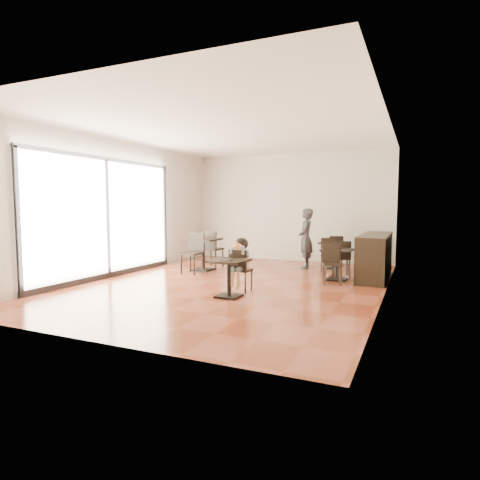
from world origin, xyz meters
The scene contains 23 objects.
floor centered at (0.00, 0.00, 0.00)m, with size 6.00×8.00×0.01m, color brown.
ceiling centered at (0.00, 0.00, 3.20)m, with size 6.00×8.00×0.01m, color white.
wall_back centered at (0.00, 4.00, 1.60)m, with size 6.00×0.01×3.20m, color beige.
wall_front centered at (0.00, -4.00, 1.60)m, with size 6.00×0.01×3.20m, color beige.
wall_left centered at (-3.00, 0.00, 1.60)m, with size 0.01×8.00×3.20m, color beige.
wall_right centered at (3.00, 0.00, 1.60)m, with size 0.01×8.00×3.20m, color beige.
storefront_window centered at (-2.97, -0.50, 1.40)m, with size 0.04×4.50×2.60m, color white.
child_table centered at (0.44, -1.17, 0.34)m, with size 0.65×0.65×0.68m, color black, non-canonical shape.
child_chair centered at (0.44, -0.62, 0.41)m, with size 0.37×0.37×0.82m, color black, non-canonical shape.
child centered at (0.44, -0.62, 0.52)m, with size 0.37×0.52×1.03m, color slate, non-canonical shape.
plate centered at (0.44, -1.27, 0.69)m, with size 0.23×0.23×0.01m, color black.
pizza_slice centered at (0.44, -0.81, 0.89)m, with size 0.24×0.18×0.06m, color tan, non-canonical shape.
adult_patron centered at (0.84, 2.70, 0.79)m, with size 0.58×0.38×1.58m, color #36363B.
cafe_table_mid centered at (1.91, 1.31, 0.35)m, with size 0.66×0.66×0.70m, color black, non-canonical shape.
cafe_table_left centered at (-1.46, 1.28, 0.41)m, with size 0.77×0.77×0.82m, color black, non-canonical shape.
cafe_table_back centered at (1.49, 3.00, 0.34)m, with size 0.65×0.65×0.69m, color black, non-canonical shape.
chair_mid_a centered at (1.91, 1.86, 0.42)m, with size 0.38×0.38×0.84m, color black, non-canonical shape.
chair_mid_b centered at (1.91, 0.76, 0.42)m, with size 0.38×0.38×0.84m, color black, non-canonical shape.
chair_left_a centered at (-1.46, 1.83, 0.49)m, with size 0.44×0.44×0.98m, color black, non-canonical shape.
chair_left_b centered at (-1.46, 0.73, 0.49)m, with size 0.44×0.44×0.98m, color black, non-canonical shape.
chair_back_a centered at (1.49, 3.50, 0.41)m, with size 0.37×0.37×0.83m, color black, non-canonical shape.
chair_back_b centered at (1.49, 2.45, 0.41)m, with size 0.37×0.37×0.83m, color black, non-canonical shape.
service_counter centered at (2.65, 2.00, 0.50)m, with size 0.60×2.40×1.00m, color black.
Camera 1 is at (3.52, -7.62, 1.66)m, focal length 30.00 mm.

